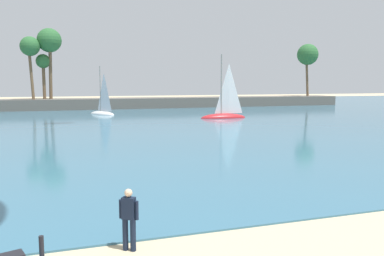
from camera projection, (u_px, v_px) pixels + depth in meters
sea at (86, 113)px, 57.10m from camera, size 220.00×97.37×0.06m
palm_headland at (89, 95)px, 65.26m from camera, size 96.40×6.03×13.08m
person_at_waterline at (129, 218)px, 10.15m from camera, size 0.47×0.36×1.67m
sailboat_near_shore at (224, 112)px, 48.25m from camera, size 5.87×2.00×8.40m
sailboat_far_left at (103, 110)px, 53.64m from camera, size 3.84×4.97×7.14m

